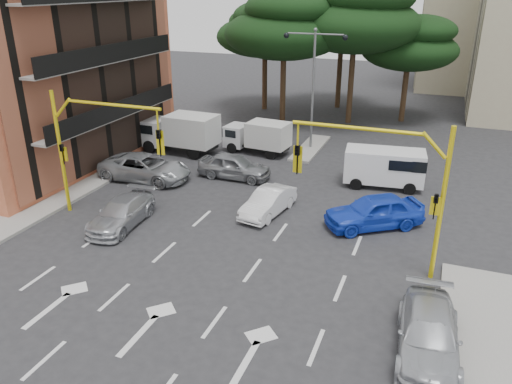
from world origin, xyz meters
TOP-DOWN VIEW (x-y plane):
  - ground at (0.00, 0.00)m, footprint 120.00×120.00m
  - median_strip at (0.00, 16.00)m, footprint 1.40×6.00m
  - apartment_beige_far at (12.95, 44.00)m, footprint 16.20×12.15m
  - pine_left_near at (-3.94, 21.96)m, footprint 9.15×9.15m
  - pine_center at (1.06, 23.96)m, footprint 9.98×9.98m
  - pine_left_far at (-6.94, 25.96)m, footprint 8.32×8.32m
  - pine_right at (5.06, 25.96)m, footprint 7.49×7.49m
  - pine_back at (-0.94, 28.96)m, footprint 9.15×9.15m
  - signal_mast_right at (6.80, 1.99)m, footprint 5.79×0.37m
  - signal_mast_left at (-6.80, 1.99)m, footprint 5.79×0.37m
  - street_lamp_center at (0.00, 16.00)m, footprint 4.16×0.36m
  - car_white_hatch at (0.80, 5.16)m, footprint 1.92×3.92m
  - car_blue_compact at (5.84, 5.59)m, footprint 4.80×4.11m
  - car_silver_wagon at (-5.15, 1.55)m, footprint 2.07×4.43m
  - car_silver_cross_a at (-7.35, 7.00)m, footprint 5.33×2.53m
  - car_silver_cross_b at (-2.68, 9.10)m, footprint 4.24×1.72m
  - car_silver_parked at (8.70, -2.48)m, footprint 2.15×4.63m
  - van_white at (5.54, 10.91)m, footprint 4.46×2.43m
  - box_truck_a at (-7.97, 12.22)m, footprint 5.40×2.45m
  - box_truck_b at (-3.09, 13.92)m, footprint 4.56×2.27m

SIDE VIEW (x-z plane):
  - ground at x=0.00m, z-range 0.00..0.00m
  - median_strip at x=0.00m, z-range 0.00..0.15m
  - car_white_hatch at x=0.80m, z-range 0.00..1.24m
  - car_silver_wagon at x=-5.15m, z-range 0.00..1.25m
  - car_silver_parked at x=8.70m, z-range 0.00..1.31m
  - car_silver_cross_b at x=-2.68m, z-range 0.00..1.44m
  - car_silver_cross_a at x=-7.35m, z-range 0.00..1.47m
  - car_blue_compact at x=5.84m, z-range 0.00..1.56m
  - van_white at x=5.54m, z-range 0.00..2.13m
  - box_truck_b at x=-3.09m, z-range 0.00..2.16m
  - box_truck_a at x=-7.97m, z-range 0.00..2.61m
  - signal_mast_right at x=6.80m, z-range 0.88..6.88m
  - signal_mast_left at x=-6.80m, z-range 0.88..6.88m
  - street_lamp_center at x=0.00m, z-range 1.54..9.31m
  - pine_right at x=5.06m, z-range 2.03..10.40m
  - pine_left_far at x=-6.94m, z-range 2.26..11.56m
  - pine_left_near at x=-3.94m, z-range 2.49..12.72m
  - pine_back at x=-0.94m, z-range 2.49..12.72m
  - pine_center at x=1.06m, z-range 2.72..13.88m
  - apartment_beige_far at x=12.95m, z-range 0.00..16.70m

